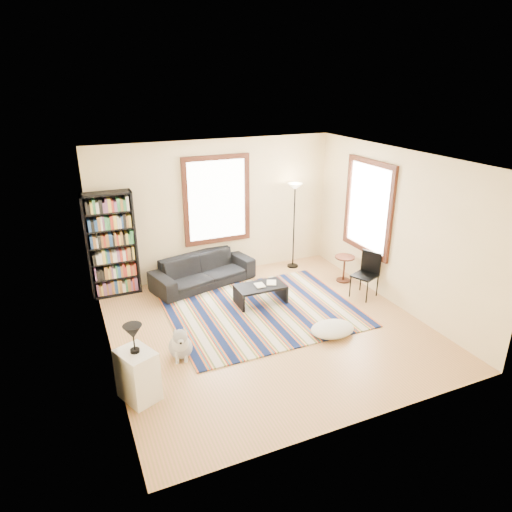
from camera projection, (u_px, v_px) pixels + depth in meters
name	position (u px, v px, depth m)	size (l,w,h in m)	color
floor	(268.00, 329.00, 7.68)	(5.00, 5.00, 0.10)	tan
ceiling	(270.00, 156.00, 6.61)	(5.00, 5.00, 0.10)	white
wall_back	(216.00, 209.00, 9.32)	(5.00, 0.10, 2.80)	#FFE2AB
wall_front	(368.00, 325.00, 4.97)	(5.00, 0.10, 2.80)	#FFE2AB
wall_left	(99.00, 276.00, 6.19)	(0.10, 5.00, 2.80)	#FFE2AB
wall_right	(399.00, 229.00, 8.09)	(0.10, 5.00, 2.80)	#FFE2AB
window_back	(217.00, 200.00, 9.17)	(1.20, 0.06, 1.60)	white
window_right	(368.00, 207.00, 8.67)	(0.06, 1.20, 1.60)	white
rug	(263.00, 311.00, 8.15)	(3.24, 2.59, 0.02)	#0C173D
sofa	(203.00, 271.00, 9.12)	(0.81, 2.06, 0.60)	black
bookshelf	(112.00, 245.00, 8.47)	(0.90, 0.30, 2.00)	black
coffee_table	(260.00, 294.00, 8.39)	(0.90, 0.50, 0.36)	black
book_a	(255.00, 286.00, 8.28)	(0.16, 0.22, 0.02)	beige
book_b	(267.00, 283.00, 8.42)	(0.17, 0.24, 0.02)	beige
floor_cushion	(332.00, 329.00, 7.41)	(0.75, 0.56, 0.19)	beige
floor_lamp	(294.00, 226.00, 9.75)	(0.30, 0.30, 1.86)	black
side_table	(344.00, 269.00, 9.28)	(0.40, 0.40, 0.54)	#452311
folding_chair	(365.00, 276.00, 8.57)	(0.42, 0.40, 0.86)	black
white_cabinet	(138.00, 375.00, 5.85)	(0.38, 0.50, 0.70)	white
table_lamp	(134.00, 339.00, 5.65)	(0.24, 0.24, 0.38)	black
dog	(180.00, 340.00, 6.76)	(0.39, 0.55, 0.55)	#B7B7B7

